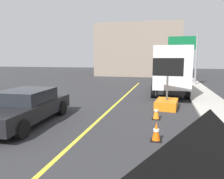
% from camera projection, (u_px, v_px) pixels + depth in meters
% --- Properties ---
extents(lane_center_stripe, '(0.14, 36.00, 0.01)m').
position_uv_depth(lane_center_stripe, '(66.00, 149.00, 6.40)').
color(lane_center_stripe, yellow).
rests_on(lane_center_stripe, ground).
extents(arrow_board_trailer, '(1.60, 1.91, 2.70)m').
position_uv_depth(arrow_board_trailer, '(167.00, 99.00, 11.64)').
color(arrow_board_trailer, orange).
rests_on(arrow_board_trailer, ground).
extents(box_truck, '(2.79, 6.89, 3.47)m').
position_uv_depth(box_truck, '(169.00, 69.00, 16.08)').
color(box_truck, black).
rests_on(box_truck, ground).
extents(pickup_car, '(2.29, 4.90, 1.38)m').
position_uv_depth(pickup_car, '(25.00, 107.00, 8.95)').
color(pickup_car, black).
rests_on(pickup_car, ground).
extents(highway_guide_sign, '(2.79, 0.18, 5.00)m').
position_uv_depth(highway_guide_sign, '(188.00, 51.00, 20.91)').
color(highway_guide_sign, gray).
rests_on(highway_guide_sign, ground).
extents(far_building_block, '(12.56, 7.27, 7.77)m').
position_uv_depth(far_building_block, '(139.00, 51.00, 33.85)').
color(far_building_block, gray).
rests_on(far_building_block, ground).
extents(traffic_cone_mid_lane, '(0.36, 0.36, 0.64)m').
position_uv_depth(traffic_cone_mid_lane, '(156.00, 132.00, 7.04)').
color(traffic_cone_mid_lane, black).
rests_on(traffic_cone_mid_lane, ground).
extents(traffic_cone_far_lane, '(0.36, 0.36, 0.71)m').
position_uv_depth(traffic_cone_far_lane, '(156.00, 111.00, 9.55)').
color(traffic_cone_far_lane, black).
rests_on(traffic_cone_far_lane, ground).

